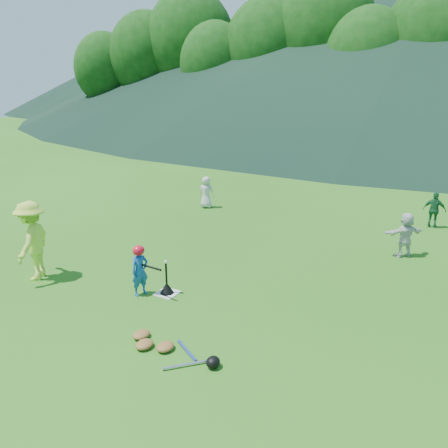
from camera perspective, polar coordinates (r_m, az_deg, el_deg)
name	(u,v)px	position (r m, az deg, el deg)	size (l,w,h in m)	color
ground	(167,294)	(9.60, -7.44, -9.01)	(120.00, 120.00, 0.00)	#265C15
home_plate	(167,293)	(9.59, -7.44, -8.95)	(0.45, 0.45, 0.02)	silver
baseball	(166,262)	(9.30, -7.62, -4.92)	(0.08, 0.08, 0.08)	white
batter_child	(140,271)	(9.43, -10.94, -6.04)	(0.40, 0.26, 1.08)	#164F9D
adult_coach	(32,241)	(10.84, -23.77, -2.02)	(1.19, 0.68, 1.84)	#C0E342
fielder_a	(206,192)	(16.14, -2.32, 4.17)	(0.57, 0.37, 1.17)	silver
fielder_c	(434,210)	(15.28, 25.78, 1.66)	(0.67, 0.28, 1.15)	#1A5932
fielder_d	(405,235)	(12.29, 22.61, -1.30)	(1.10, 0.35, 1.19)	silver
batting_tee	(167,288)	(9.54, -7.47, -8.31)	(0.30, 0.30, 0.68)	black
batter_gear	(139,252)	(9.26, -10.98, -3.58)	(0.73, 0.26, 0.45)	red
equipment_pile	(165,347)	(7.69, -7.73, -15.62)	(1.80, 0.82, 0.19)	olive
outfield_fence	(392,139)	(35.40, 21.07, 10.34)	(70.07, 0.08, 1.33)	gray
tree_line	(417,38)	(41.17, 23.95, 21.36)	(70.04, 11.40, 14.82)	#382314
distant_hills	(408,26)	(90.23, 22.85, 22.78)	(155.00, 140.00, 32.00)	black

